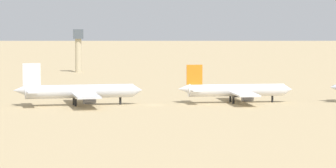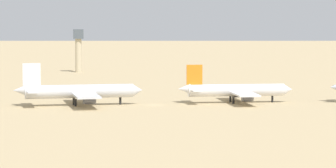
% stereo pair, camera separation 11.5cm
% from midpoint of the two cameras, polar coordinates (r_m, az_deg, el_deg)
% --- Properties ---
extents(ground, '(4000.00, 4000.00, 0.00)m').
position_cam_midpoint_polar(ground, '(290.19, -0.85, -1.35)').
color(ground, tan).
extents(parked_jet_white_3, '(42.04, 35.52, 13.88)m').
position_cam_midpoint_polar(parked_jet_white_3, '(289.68, -5.73, -0.48)').
color(parked_jet_white_3, silver).
rests_on(parked_jet_white_3, ground).
extents(parked_jet_orange_4, '(38.80, 32.50, 12.84)m').
position_cam_midpoint_polar(parked_jet_orange_4, '(297.63, 4.32, -0.40)').
color(parked_jet_orange_4, white).
rests_on(parked_jet_orange_4, ground).
extents(control_tower, '(5.20, 5.20, 21.89)m').
position_cam_midpoint_polar(control_tower, '(457.12, -5.73, 2.41)').
color(control_tower, '#C6B793').
rests_on(control_tower, ground).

